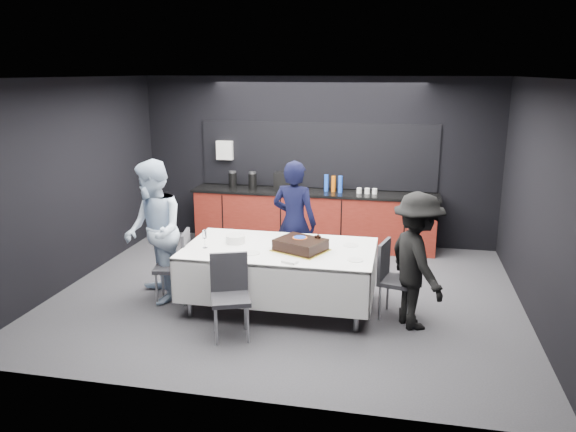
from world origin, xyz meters
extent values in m
plane|color=#403F44|center=(0.00, 0.00, 0.00)|extent=(6.00, 6.00, 0.00)
cube|color=white|center=(0.00, 0.00, 2.80)|extent=(6.00, 5.00, 0.04)
cube|color=black|center=(0.00, 2.50, 1.40)|extent=(6.00, 0.04, 2.80)
cube|color=black|center=(0.00, -2.50, 1.40)|extent=(6.00, 0.04, 2.80)
cube|color=black|center=(-3.00, 0.00, 1.40)|extent=(0.04, 5.00, 2.80)
cube|color=black|center=(3.00, 0.00, 1.40)|extent=(0.04, 5.00, 2.80)
cube|color=#5F160F|center=(0.00, 2.20, 0.45)|extent=(4.00, 0.60, 0.90)
cube|color=black|center=(0.00, 2.20, 0.92)|extent=(4.10, 0.64, 0.04)
cube|color=black|center=(0.00, 2.48, 1.50)|extent=(4.00, 0.03, 1.10)
cube|color=white|center=(-1.60, 2.43, 1.55)|extent=(0.28, 0.12, 0.32)
cylinder|color=black|center=(-1.40, 2.20, 1.07)|extent=(0.14, 0.14, 0.26)
cylinder|color=black|center=(-1.05, 2.20, 1.07)|extent=(0.14, 0.14, 0.26)
cube|color=black|center=(-0.50, 2.20, 1.09)|extent=(0.32, 0.24, 0.30)
cylinder|color=blue|center=(0.20, 2.25, 1.08)|extent=(0.07, 0.07, 0.28)
cylinder|color=orange|center=(0.32, 2.25, 1.07)|extent=(0.07, 0.07, 0.26)
cylinder|color=blue|center=(0.44, 2.18, 1.08)|extent=(0.07, 0.07, 0.28)
cylinder|color=white|center=(0.75, 2.20, 0.98)|extent=(0.08, 0.08, 0.09)
cylinder|color=white|center=(0.88, 2.20, 0.98)|extent=(0.08, 0.08, 0.09)
cylinder|color=white|center=(1.00, 2.20, 0.98)|extent=(0.08, 0.08, 0.09)
cylinder|color=#99999E|center=(-1.40, 2.20, 1.21)|extent=(0.12, 0.12, 0.03)
cylinder|color=#99999E|center=(-1.05, 2.20, 1.21)|extent=(0.12, 0.12, 0.03)
cylinder|color=#99999E|center=(-1.00, -0.90, 0.38)|extent=(0.06, 0.06, 0.75)
cylinder|color=#99999E|center=(-1.00, 0.10, 0.38)|extent=(0.06, 0.06, 0.75)
cylinder|color=#99999E|center=(1.00, -0.90, 0.38)|extent=(0.06, 0.06, 0.75)
cylinder|color=#99999E|center=(1.00, 0.10, 0.38)|extent=(0.06, 0.06, 0.75)
cube|color=white|center=(0.00, -0.40, 0.76)|extent=(2.32, 1.32, 0.04)
cube|color=white|center=(0.00, -1.05, 0.49)|extent=(2.32, 0.02, 0.55)
cube|color=white|center=(0.00, 0.25, 0.49)|extent=(2.32, 0.02, 0.55)
cube|color=white|center=(-1.15, -0.40, 0.49)|extent=(0.02, 1.32, 0.55)
cube|color=white|center=(1.15, -0.40, 0.49)|extent=(0.02, 1.32, 0.55)
cube|color=gold|center=(0.27, -0.48, 0.79)|extent=(0.73, 0.67, 0.01)
cube|color=black|center=(0.27, -0.48, 0.85)|extent=(0.67, 0.62, 0.12)
cube|color=black|center=(0.27, -0.48, 0.92)|extent=(0.67, 0.62, 0.01)
cylinder|color=orange|center=(0.25, -0.42, 0.93)|extent=(0.18, 0.18, 0.00)
cylinder|color=#193DBB|center=(0.25, -0.42, 0.93)|extent=(0.15, 0.15, 0.01)
sphere|color=black|center=(0.45, -0.36, 0.94)|extent=(0.04, 0.04, 0.04)
sphere|color=black|center=(0.47, -0.40, 0.94)|extent=(0.04, 0.04, 0.04)
sphere|color=black|center=(0.43, -0.40, 0.94)|extent=(0.04, 0.04, 0.04)
cylinder|color=white|center=(-0.59, -0.33, 0.83)|extent=(0.25, 0.25, 0.10)
cylinder|color=white|center=(-0.28, -0.70, 0.78)|extent=(0.21, 0.21, 0.01)
cylinder|color=white|center=(0.84, -0.15, 0.78)|extent=(0.20, 0.20, 0.01)
cylinder|color=white|center=(0.95, -0.70, 0.78)|extent=(0.19, 0.19, 0.01)
cylinder|color=white|center=(0.09, -0.07, 0.78)|extent=(0.18, 0.18, 0.01)
cube|color=white|center=(0.24, -0.94, 0.79)|extent=(0.20, 0.16, 0.03)
cylinder|color=white|center=(-0.89, -0.61, 0.78)|extent=(0.06, 0.06, 0.00)
cylinder|color=white|center=(-0.89, -0.61, 0.84)|extent=(0.01, 0.01, 0.12)
cylinder|color=white|center=(-0.89, -0.61, 0.95)|extent=(0.05, 0.05, 0.10)
cube|color=#2C2C31|center=(-1.39, -0.50, 0.45)|extent=(0.49, 0.49, 0.05)
cube|color=#2C2C31|center=(-1.20, -0.46, 0.70)|extent=(0.12, 0.42, 0.45)
cylinder|color=#99999E|center=(-1.59, -0.37, 0.22)|extent=(0.03, 0.03, 0.44)
cylinder|color=#99999E|center=(-1.52, -0.70, 0.22)|extent=(0.03, 0.03, 0.44)
cylinder|color=#99999E|center=(-1.25, -0.30, 0.22)|extent=(0.03, 0.03, 0.44)
cylinder|color=#99999E|center=(-1.19, -0.63, 0.22)|extent=(0.03, 0.03, 0.44)
cube|color=#2C2C31|center=(1.45, -0.41, 0.45)|extent=(0.51, 0.51, 0.05)
cube|color=#2C2C31|center=(1.27, -0.37, 0.70)|extent=(0.14, 0.42, 0.45)
cylinder|color=#99999E|center=(1.57, -0.62, 0.22)|extent=(0.03, 0.03, 0.44)
cylinder|color=#99999E|center=(1.66, -0.29, 0.22)|extent=(0.03, 0.03, 0.44)
cylinder|color=#99999E|center=(1.24, -0.53, 0.22)|extent=(0.03, 0.03, 0.44)
cylinder|color=#99999E|center=(1.33, -0.21, 0.22)|extent=(0.03, 0.03, 0.44)
cube|color=#2C2C31|center=(-0.35, -1.33, 0.45)|extent=(0.54, 0.54, 0.05)
cube|color=#2C2C31|center=(-0.42, -1.15, 0.70)|extent=(0.41, 0.19, 0.45)
cylinder|color=#99999E|center=(-0.44, -1.55, 0.22)|extent=(0.03, 0.03, 0.44)
cylinder|color=#99999E|center=(-0.13, -1.42, 0.22)|extent=(0.03, 0.03, 0.44)
cylinder|color=#99999E|center=(-0.57, -1.23, 0.22)|extent=(0.03, 0.03, 0.44)
cylinder|color=#99999E|center=(-0.25, -1.11, 0.22)|extent=(0.03, 0.03, 0.44)
imported|color=black|center=(0.01, 0.47, 0.86)|extent=(0.69, 0.52, 1.72)
imported|color=silver|center=(-1.61, -0.50, 0.91)|extent=(1.08, 1.12, 1.82)
imported|color=black|center=(1.64, -0.62, 0.79)|extent=(0.98, 1.18, 1.58)
camera|label=1|loc=(1.44, -6.81, 2.88)|focal=35.00mm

